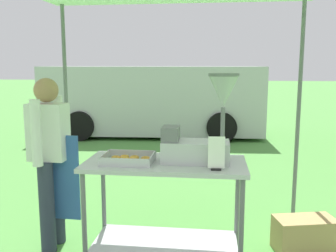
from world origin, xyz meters
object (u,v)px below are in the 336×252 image
Objects in this scene: donut_fryer at (203,130)px; menu_sign at (216,156)px; supply_crate at (305,234)px; van_silver at (154,99)px; donut_tray at (128,160)px; vendor at (50,155)px; donut_cart at (165,192)px.

donut_fryer is 0.30m from menu_sign.
supply_crate is 0.11× the size of van_silver.
donut_fryer reaches higher than donut_tray.
van_silver is (0.01, 6.05, -0.03)m from vendor.
donut_tray is 0.70× the size of supply_crate.
donut_tray is 0.67m from donut_fryer.
donut_cart is 1.41m from supply_crate.
donut_tray reaches higher than supply_crate.
supply_crate is (2.36, 0.20, -0.74)m from vendor.
donut_tray is 0.82m from vendor.
menu_sign reaches higher than donut_tray.
donut_cart is at bearing -163.61° from supply_crate.
menu_sign reaches higher than donut_cart.
menu_sign is at bearing -11.86° from donut_tray.
donut_tray is at bearing -15.86° from vendor.
donut_cart is 6.32m from van_silver.
menu_sign is 6.61m from van_silver.
menu_sign is at bearing -76.80° from van_silver.
donut_tray is at bearing -169.52° from donut_cart.
van_silver is (-1.39, 6.20, -0.31)m from donut_fryer.
vendor is 0.30× the size of van_silver.
van_silver is (-1.08, 6.22, 0.23)m from donut_cart.
donut_fryer is 0.46× the size of vendor.
vendor is 2.48m from supply_crate.
donut_tray is 6.33m from van_silver.
supply_crate is at bearing 20.41° from donut_fryer.
vendor is (-1.10, 0.17, 0.26)m from donut_cart.
donut_tray is at bearing -82.94° from van_silver.
supply_crate is at bearing 15.27° from donut_tray.
menu_sign is (0.43, -0.21, 0.39)m from donut_cart.
donut_fryer is 6.37m from van_silver.
donut_cart is 0.43m from donut_tray.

